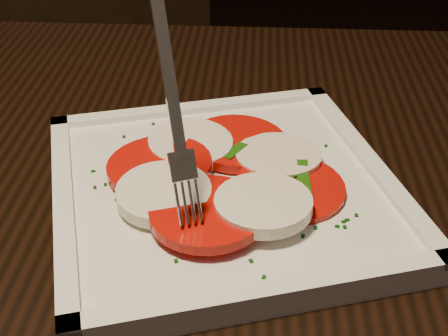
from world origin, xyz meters
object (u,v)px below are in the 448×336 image
table (230,297)px  plate (224,191)px  chair (122,69)px  fork (169,98)px

table → plate: (-0.00, 0.01, 0.11)m
chair → fork: fork is taller
table → plate: plate is taller
chair → plate: size_ratio=3.46×
chair → fork: size_ratio=5.99×
chair → plate: bearing=-93.1°
table → chair: (-0.15, 0.75, -0.12)m
plate → fork: fork is taller
table → chair: chair is taller
plate → fork: (-0.04, -0.03, 0.10)m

